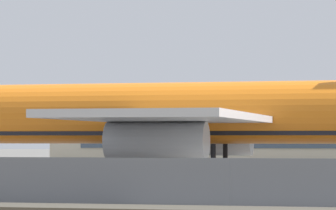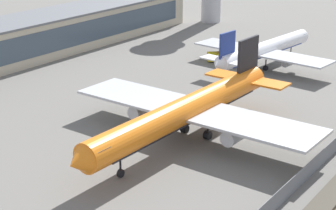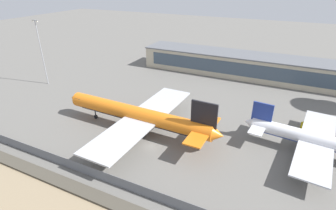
# 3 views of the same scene
# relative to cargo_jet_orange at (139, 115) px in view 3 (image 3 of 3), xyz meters

# --- Properties ---
(ground_plane) EXTENTS (500.00, 500.00, 0.00)m
(ground_plane) POSITION_rel_cargo_jet_orange_xyz_m (6.32, -5.41, -5.18)
(ground_plane) COLOR #66635E
(shoreline_seawall) EXTENTS (320.00, 3.00, 0.50)m
(shoreline_seawall) POSITION_rel_cargo_jet_orange_xyz_m (6.32, -25.91, -4.93)
(shoreline_seawall) COLOR #474238
(shoreline_seawall) RESTS_ON ground
(perimeter_fence) EXTENTS (280.00, 0.10, 2.60)m
(perimeter_fence) POSITION_rel_cargo_jet_orange_xyz_m (6.32, -21.41, -3.88)
(perimeter_fence) COLOR slate
(perimeter_fence) RESTS_ON ground
(cargo_jet_orange) EXTENTS (50.57, 43.65, 13.59)m
(cargo_jet_orange) POSITION_rel_cargo_jet_orange_xyz_m (0.00, 0.00, 0.00)
(cargo_jet_orange) COLOR orange
(cargo_jet_orange) RESTS_ON ground
(passenger_jet_white) EXTENTS (39.62, 34.46, 10.93)m
(passenger_jet_white) POSITION_rel_cargo_jet_orange_xyz_m (46.38, 9.38, -1.01)
(passenger_jet_white) COLOR white
(passenger_jet_white) RESTS_ON ground
(baggage_tug) EXTENTS (3.57, 3.00, 1.80)m
(baggage_tug) POSITION_rel_cargo_jet_orange_xyz_m (-12.80, 7.21, -4.38)
(baggage_tug) COLOR white
(baggage_tug) RESTS_ON ground
(ops_van) EXTENTS (5.10, 5.22, 2.48)m
(ops_van) POSITION_rel_cargo_jet_orange_xyz_m (44.61, 20.49, -3.90)
(ops_van) COLOR yellow
(ops_van) RESTS_ON ground
(terminal_building) EXTENTS (107.49, 16.02, 9.87)m
(terminal_building) POSITION_rel_cargo_jet_orange_xyz_m (24.63, 61.28, -0.24)
(terminal_building) COLOR #BCB299
(terminal_building) RESTS_ON ground
(apron_light_mast_apron_west) EXTENTS (3.20, 0.40, 25.96)m
(apron_light_mast_apron_west) POSITION_rel_cargo_jet_orange_xyz_m (-54.53, 15.58, 9.12)
(apron_light_mast_apron_west) COLOR #93969B
(apron_light_mast_apron_west) RESTS_ON ground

